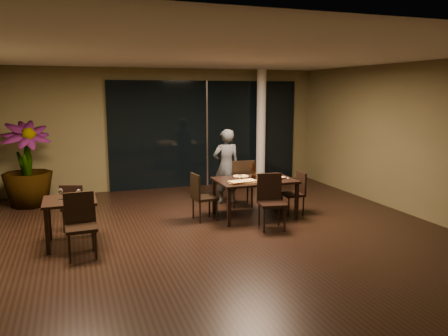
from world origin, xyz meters
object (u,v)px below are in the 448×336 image
chair_side_near (80,221)px  diner (226,166)px  chair_main_left (201,194)px  bottle_a (253,171)px  chair_main_far (242,181)px  bottle_b (255,172)px  chair_main_right (296,191)px  potted_plant (27,164)px  main_table (255,183)px  chair_main_near (271,198)px  chair_side_far (74,205)px  side_table (70,207)px  bottle_c (254,170)px

chair_side_near → diner: diner is taller
chair_main_left → bottle_a: (1.05, -0.05, 0.40)m
chair_side_near → diner: 3.82m
chair_main_far → bottle_b: bearing=97.4°
chair_main_right → bottle_a: bearing=-96.6°
chair_side_near → potted_plant: 3.55m
main_table → chair_main_right: chair_main_right is taller
chair_main_near → chair_main_left: 1.36m
diner → potted_plant: (-4.08, 1.16, 0.09)m
chair_main_right → diner: bearing=-138.3°
main_table → chair_main_left: size_ratio=1.65×
main_table → chair_side_far: 3.35m
side_table → chair_main_right: chair_main_right is taller
chair_main_left → main_table: bearing=-102.1°
side_table → bottle_b: (3.42, 0.55, 0.26)m
main_table → chair_main_right: (0.88, -0.08, -0.20)m
chair_side_near → diner: size_ratio=0.58×
chair_main_near → bottle_b: 0.87m
bottle_a → chair_main_far: bearing=86.0°
main_table → chair_main_near: chair_main_near is taller
main_table → bottle_a: 0.24m
chair_main_far → bottle_a: bearing=94.7°
chair_main_far → chair_main_near: size_ratio=1.04×
bottle_b → bottle_a: bearing=161.3°
chair_side_near → bottle_b: (3.28, 1.09, 0.35)m
chair_side_far → chair_main_far: bearing=-152.1°
main_table → potted_plant: potted_plant is taller
chair_main_far → bottle_c: size_ratio=3.21×
chair_main_right → chair_side_far: (-4.22, 0.27, 0.00)m
bottle_c → main_table: bearing=-101.8°
chair_main_far → bottle_b: bottle_b is taller
main_table → bottle_c: bottle_c is taller
chair_main_near → bottle_c: bearing=98.3°
main_table → chair_main_near: bearing=-90.5°
main_table → bottle_a: bearing=102.1°
main_table → chair_main_near: (-0.01, -0.75, -0.13)m
diner → bottle_c: diner is taller
diner → potted_plant: 4.24m
chair_main_right → diner: size_ratio=0.52×
bottle_b → diner: bearing=99.2°
chair_side_far → bottle_b: bearing=-163.9°
chair_main_near → chair_side_near: chair_main_near is taller
chair_main_near → chair_side_near: (-3.26, -0.29, -0.02)m
chair_main_right → bottle_a: bottle_a is taller
main_table → bottle_b: size_ratio=5.53×
chair_main_far → chair_main_near: chair_main_far is taller
main_table → bottle_c: 0.26m
main_table → chair_main_left: (-1.06, 0.11, -0.17)m
chair_main_right → bottle_b: size_ratio=3.12×
side_table → diner: diner is taller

